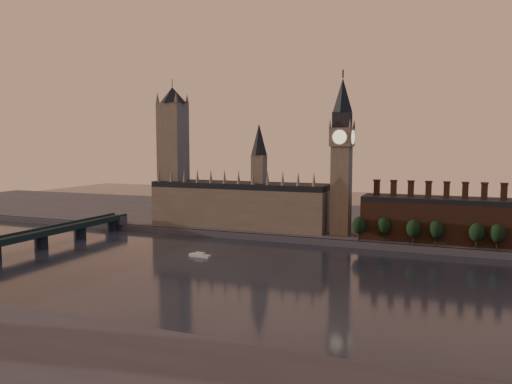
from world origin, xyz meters
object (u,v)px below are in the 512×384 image
(victoria_tower, at_px, (173,150))
(westminster_bridge, at_px, (14,242))
(big_ben, at_px, (342,154))
(river_boat, at_px, (200,255))

(victoria_tower, distance_m, westminster_bridge, 133.21)
(westminster_bridge, bearing_deg, big_ben, 34.33)
(victoria_tower, distance_m, river_boat, 121.40)
(victoria_tower, relative_size, river_boat, 8.20)
(victoria_tower, height_order, westminster_bridge, victoria_tower)
(big_ben, xyz_separation_m, river_boat, (-63.20, -78.06, -55.84))
(victoria_tower, relative_size, westminster_bridge, 0.54)
(river_boat, bearing_deg, westminster_bridge, -155.73)
(big_ben, height_order, westminster_bridge, big_ben)
(big_ben, relative_size, river_boat, 8.12)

